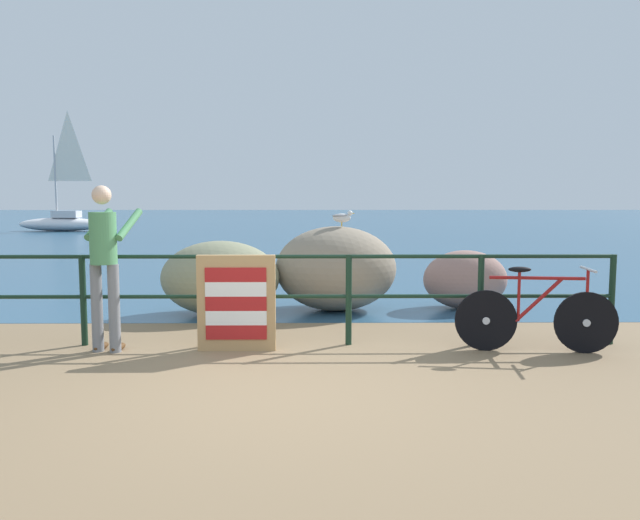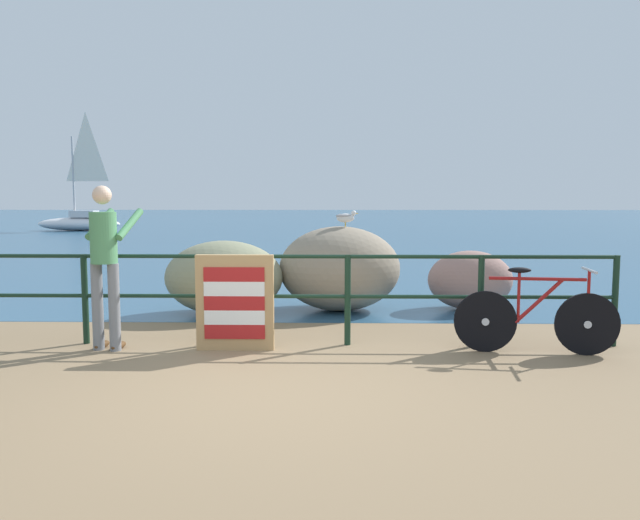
% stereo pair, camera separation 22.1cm
% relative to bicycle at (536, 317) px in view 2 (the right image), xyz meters
% --- Properties ---
extents(ground_plane, '(120.00, 120.00, 0.10)m').
position_rel_bicycle_xyz_m(ground_plane, '(-2.73, 18.71, -0.44)').
color(ground_plane, '#846B4C').
extents(sea_surface, '(120.00, 90.00, 0.01)m').
position_rel_bicycle_xyz_m(sea_surface, '(-2.73, 46.55, -0.39)').
color(sea_surface, '#2D5675').
rests_on(sea_surface, ground_plane).
extents(promenade_railing, '(7.49, 0.07, 1.02)m').
position_rel_bicycle_xyz_m(promenade_railing, '(-2.73, 0.35, 0.25)').
color(promenade_railing, black).
rests_on(promenade_railing, ground_plane).
extents(bicycle, '(1.69, 0.48, 0.92)m').
position_rel_bicycle_xyz_m(bicycle, '(0.00, 0.00, 0.00)').
color(bicycle, black).
rests_on(bicycle, ground_plane).
extents(person_at_railing, '(0.53, 0.67, 1.78)m').
position_rel_bicycle_xyz_m(person_at_railing, '(-4.61, 0.07, 0.60)').
color(person_at_railing, slate).
rests_on(person_at_railing, ground_plane).
extents(folded_deckchair_stack, '(0.84, 0.10, 1.04)m').
position_rel_bicycle_xyz_m(folded_deckchair_stack, '(-3.22, 0.10, 0.13)').
color(folded_deckchair_stack, tan).
rests_on(folded_deckchair_stack, ground_plane).
extents(breakwater_boulder_main, '(1.78, 1.47, 1.24)m').
position_rel_bicycle_xyz_m(breakwater_boulder_main, '(-2.06, 2.50, 0.23)').
color(breakwater_boulder_main, gray).
rests_on(breakwater_boulder_main, ground).
extents(breakwater_boulder_left, '(1.68, 1.25, 1.05)m').
position_rel_bicycle_xyz_m(breakwater_boulder_left, '(-3.71, 2.16, 0.14)').
color(breakwater_boulder_left, gray).
rests_on(breakwater_boulder_left, ground).
extents(breakwater_boulder_right, '(1.25, 0.88, 0.88)m').
position_rel_bicycle_xyz_m(breakwater_boulder_right, '(-0.11, 2.63, 0.05)').
color(breakwater_boulder_right, gray).
rests_on(breakwater_boulder_right, ground).
extents(seagull, '(0.34, 0.14, 0.23)m').
position_rel_bicycle_xyz_m(seagull, '(-1.97, 2.43, 0.99)').
color(seagull, gold).
rests_on(seagull, breakwater_boulder_main).
extents(sailboat, '(4.44, 1.43, 6.16)m').
position_rel_bicycle_xyz_m(sailboat, '(-15.45, 25.28, 0.32)').
color(sailboat, white).
rests_on(sailboat, sea_surface).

